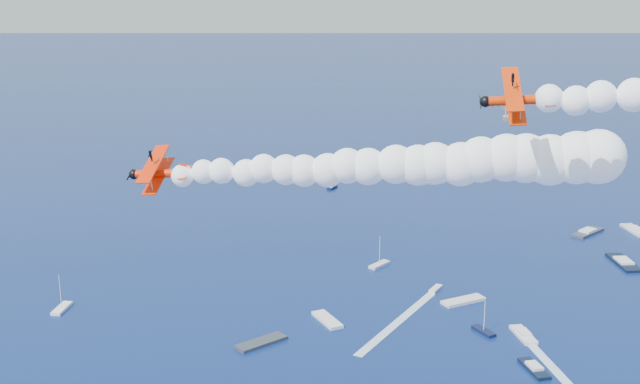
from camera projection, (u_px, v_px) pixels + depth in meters
The scene contains 4 objects.
biplane_lead at pixel (518, 100), 82.02m from camera, with size 7.33×8.22×4.95m, color red, non-canonical shape.
biplane_trail at pixel (160, 174), 101.42m from camera, with size 7.85×8.81×5.31m, color #F82805, non-canonical shape.
smoke_trail_trail at pixel (382, 165), 96.62m from camera, with size 50.49×28.31×10.45m, color white, non-canonical shape.
spectator_boats at pixel (590, 306), 186.14m from camera, with size 223.71×182.50×0.70m.
Camera 1 is at (50.62, -57.75, 74.63)m, focal length 45.68 mm.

